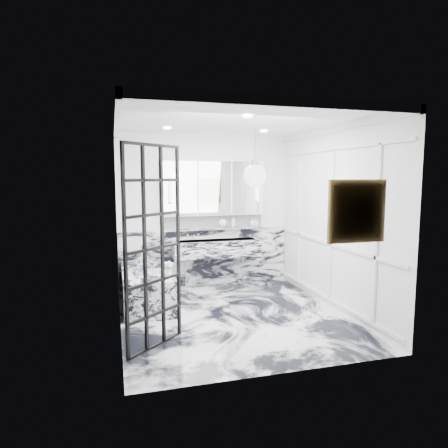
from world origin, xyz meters
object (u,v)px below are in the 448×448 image
object	(u,v)px
mirror_cabinet	(214,188)
bathtub	(147,287)
trough_sink	(216,248)
crittall_door	(154,248)

from	to	relation	value
mirror_cabinet	bathtub	size ratio (longest dim) A/B	1.15
trough_sink	mirror_cabinet	world-z (taller)	mirror_cabinet
crittall_door	mirror_cabinet	distance (m)	2.90
mirror_cabinet	trough_sink	bearing A→B (deg)	-90.00
crittall_door	mirror_cabinet	bearing A→B (deg)	20.81
trough_sink	mirror_cabinet	bearing A→B (deg)	90.00
crittall_door	mirror_cabinet	world-z (taller)	crittall_door
crittall_door	bathtub	xyz separation A→B (m)	(0.03, 1.66, -0.92)
mirror_cabinet	crittall_door	bearing A→B (deg)	-118.58
mirror_cabinet	bathtub	world-z (taller)	mirror_cabinet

